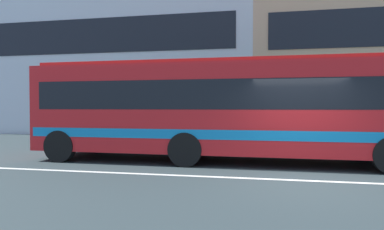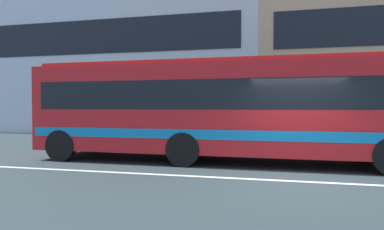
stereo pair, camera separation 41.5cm
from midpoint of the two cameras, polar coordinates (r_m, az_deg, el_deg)
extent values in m
plane|color=#2B3638|center=(8.37, 19.56, -10.69)|extent=(160.00, 160.00, 0.00)
cube|color=silver|center=(8.37, 19.56, -10.67)|extent=(60.00, 0.16, 0.01)
cube|color=#3A6933|center=(14.43, 20.35, -3.70)|extent=(21.18, 1.10, 0.95)
cube|color=silver|center=(26.80, -13.41, 8.73)|extent=(22.89, 10.48, 10.33)
cube|color=black|center=(22.41, -19.62, 12.27)|extent=(21.06, 0.04, 2.07)
cube|color=red|center=(10.65, 4.96, 1.14)|extent=(11.53, 2.60, 2.68)
cube|color=black|center=(10.65, 4.96, 3.31)|extent=(10.84, 2.61, 0.86)
cube|color=#1278B7|center=(10.68, 4.95, -2.82)|extent=(11.30, 2.62, 0.28)
cube|color=red|center=(10.73, 4.97, 8.65)|extent=(11.07, 2.20, 0.12)
cylinder|color=black|center=(12.15, 28.69, -4.63)|extent=(1.00, 0.29, 1.00)
cylinder|color=black|center=(11.97, 2.41, -4.54)|extent=(1.00, 0.29, 1.00)
cylinder|color=black|center=(9.74, -0.28, -5.91)|extent=(1.00, 0.29, 1.00)
cylinder|color=black|center=(13.37, -14.88, -3.96)|extent=(1.00, 0.29, 1.00)
cylinder|color=black|center=(11.41, -20.46, -4.92)|extent=(1.00, 0.29, 1.00)
camera|label=1|loc=(0.21, -88.94, 0.03)|focal=31.22mm
camera|label=2|loc=(0.21, 91.06, -0.03)|focal=31.22mm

